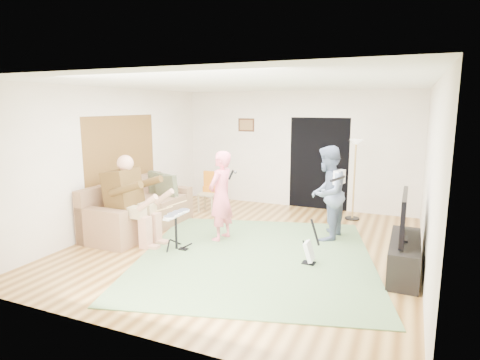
{
  "coord_description": "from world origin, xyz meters",
  "views": [
    {
      "loc": [
        2.49,
        -6.06,
        2.36
      ],
      "look_at": [
        -0.25,
        0.3,
        1.07
      ],
      "focal_mm": 30.0,
      "sensor_mm": 36.0,
      "label": 1
    }
  ],
  "objects_px": {
    "dining_chair": "(209,197)",
    "television": "(404,216)",
    "singer": "(221,196)",
    "guitarist": "(327,193)",
    "drum_kit": "(176,233)",
    "guitar_spare": "(310,251)",
    "tv_cabinet": "(404,257)",
    "torchiere_lamp": "(355,165)",
    "sofa": "(136,213)"
  },
  "relations": [
    {
      "from": "drum_kit",
      "to": "television",
      "type": "relative_size",
      "value": 0.58
    },
    {
      "from": "tv_cabinet",
      "to": "sofa",
      "type": "bearing_deg",
      "value": 177.54
    },
    {
      "from": "drum_kit",
      "to": "guitarist",
      "type": "bearing_deg",
      "value": 35.33
    },
    {
      "from": "guitar_spare",
      "to": "dining_chair",
      "type": "distance_m",
      "value": 3.56
    },
    {
      "from": "sofa",
      "to": "dining_chair",
      "type": "xyz_separation_m",
      "value": [
        0.66,
        1.75,
        0.01
      ]
    },
    {
      "from": "singer",
      "to": "dining_chair",
      "type": "distance_m",
      "value": 2.04
    },
    {
      "from": "sofa",
      "to": "tv_cabinet",
      "type": "xyz_separation_m",
      "value": [
        4.8,
        -0.21,
        -0.06
      ]
    },
    {
      "from": "dining_chair",
      "to": "singer",
      "type": "bearing_deg",
      "value": -58.16
    },
    {
      "from": "drum_kit",
      "to": "tv_cabinet",
      "type": "relative_size",
      "value": 0.46
    },
    {
      "from": "tv_cabinet",
      "to": "drum_kit",
      "type": "bearing_deg",
      "value": -172.78
    },
    {
      "from": "singer",
      "to": "sofa",
      "type": "bearing_deg",
      "value": -78.56
    },
    {
      "from": "dining_chair",
      "to": "television",
      "type": "height_order",
      "value": "television"
    },
    {
      "from": "drum_kit",
      "to": "torchiere_lamp",
      "type": "relative_size",
      "value": 0.39
    },
    {
      "from": "television",
      "to": "drum_kit",
      "type": "bearing_deg",
      "value": -172.68
    },
    {
      "from": "torchiere_lamp",
      "to": "dining_chair",
      "type": "relative_size",
      "value": 1.87
    },
    {
      "from": "torchiere_lamp",
      "to": "television",
      "type": "height_order",
      "value": "torchiere_lamp"
    },
    {
      "from": "guitar_spare",
      "to": "dining_chair",
      "type": "height_order",
      "value": "dining_chair"
    },
    {
      "from": "drum_kit",
      "to": "torchiere_lamp",
      "type": "distance_m",
      "value": 3.99
    },
    {
      "from": "tv_cabinet",
      "to": "television",
      "type": "bearing_deg",
      "value": 180.0
    },
    {
      "from": "dining_chair",
      "to": "torchiere_lamp",
      "type": "bearing_deg",
      "value": 9.7
    },
    {
      "from": "sofa",
      "to": "dining_chair",
      "type": "distance_m",
      "value": 1.87
    },
    {
      "from": "guitar_spare",
      "to": "television",
      "type": "bearing_deg",
      "value": 8.74
    },
    {
      "from": "drum_kit",
      "to": "dining_chair",
      "type": "relative_size",
      "value": 0.72
    },
    {
      "from": "guitarist",
      "to": "dining_chair",
      "type": "bearing_deg",
      "value": -102.18
    },
    {
      "from": "guitarist",
      "to": "drum_kit",
      "type": "bearing_deg",
      "value": -49.76
    },
    {
      "from": "torchiere_lamp",
      "to": "dining_chair",
      "type": "distance_m",
      "value": 3.25
    },
    {
      "from": "sofa",
      "to": "guitar_spare",
      "type": "xyz_separation_m",
      "value": [
        3.49,
        -0.4,
        -0.11
      ]
    },
    {
      "from": "drum_kit",
      "to": "guitarist",
      "type": "xyz_separation_m",
      "value": [
        2.17,
        1.54,
        0.55
      ]
    },
    {
      "from": "tv_cabinet",
      "to": "guitarist",
      "type": "bearing_deg",
      "value": 140.65
    },
    {
      "from": "guitarist",
      "to": "dining_chair",
      "type": "distance_m",
      "value": 2.99
    },
    {
      "from": "drum_kit",
      "to": "torchiere_lamp",
      "type": "bearing_deg",
      "value": 51.34
    },
    {
      "from": "sofa",
      "to": "drum_kit",
      "type": "height_order",
      "value": "sofa"
    },
    {
      "from": "singer",
      "to": "torchiere_lamp",
      "type": "bearing_deg",
      "value": 147.46
    },
    {
      "from": "drum_kit",
      "to": "guitar_spare",
      "type": "distance_m",
      "value": 2.2
    },
    {
      "from": "torchiere_lamp",
      "to": "dining_chair",
      "type": "bearing_deg",
      "value": -168.28
    },
    {
      "from": "sofa",
      "to": "dining_chair",
      "type": "height_order",
      "value": "sofa"
    },
    {
      "from": "drum_kit",
      "to": "dining_chair",
      "type": "distance_m",
      "value": 2.49
    },
    {
      "from": "guitarist",
      "to": "sofa",
      "type": "bearing_deg",
      "value": -70.77
    },
    {
      "from": "sofa",
      "to": "dining_chair",
      "type": "relative_size",
      "value": 2.6
    },
    {
      "from": "dining_chair",
      "to": "television",
      "type": "xyz_separation_m",
      "value": [
        4.09,
        -1.96,
        0.53
      ]
    },
    {
      "from": "dining_chair",
      "to": "guitar_spare",
      "type": "bearing_deg",
      "value": -39.24
    },
    {
      "from": "television",
      "to": "dining_chair",
      "type": "bearing_deg",
      "value": 154.46
    },
    {
      "from": "drum_kit",
      "to": "tv_cabinet",
      "type": "distance_m",
      "value": 3.53
    },
    {
      "from": "dining_chair",
      "to": "guitarist",
      "type": "bearing_deg",
      "value": -19.09
    },
    {
      "from": "sofa",
      "to": "guitarist",
      "type": "bearing_deg",
      "value": 14.32
    },
    {
      "from": "sofa",
      "to": "torchiere_lamp",
      "type": "bearing_deg",
      "value": 32.59
    },
    {
      "from": "guitar_spare",
      "to": "tv_cabinet",
      "type": "bearing_deg",
      "value": 8.41
    },
    {
      "from": "guitar_spare",
      "to": "torchiere_lamp",
      "type": "xyz_separation_m",
      "value": [
        0.24,
        2.79,
        0.95
      ]
    },
    {
      "from": "guitarist",
      "to": "tv_cabinet",
      "type": "relative_size",
      "value": 1.2
    },
    {
      "from": "singer",
      "to": "television",
      "type": "relative_size",
      "value": 1.41
    }
  ]
}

